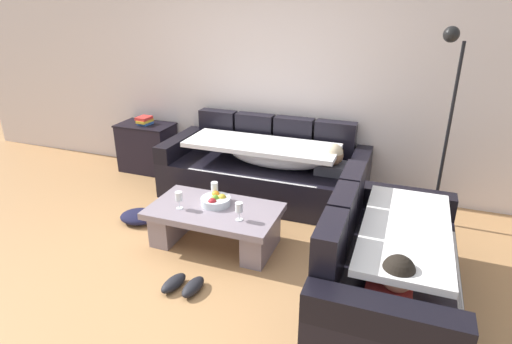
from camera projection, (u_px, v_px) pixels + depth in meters
ground_plane at (183, 269)px, 3.68m from camera, size 14.00×14.00×0.00m
back_wall at (266, 73)px, 5.02m from camera, size 9.00×0.10×2.70m
couch_along_wall at (267, 170)px, 4.89m from camera, size 2.32×0.92×0.88m
couch_near_window at (387, 267)px, 3.14m from camera, size 0.92×1.78×0.88m
coffee_table at (215, 222)px, 3.96m from camera, size 1.20×0.68×0.38m
fruit_bowl at (216, 200)px, 3.97m from camera, size 0.28×0.28×0.10m
wine_glass_near_left at (179, 197)px, 3.86m from camera, size 0.07×0.07×0.17m
wine_glass_near_right at (239, 208)px, 3.66m from camera, size 0.07×0.07×0.17m
wine_glass_far_back at (214, 187)px, 4.06m from camera, size 0.07×0.07×0.17m
side_cabinet at (147, 147)px, 5.66m from camera, size 0.72×0.44×0.64m
book_stack_on_cabinet at (145, 120)px, 5.52m from camera, size 0.18×0.22×0.10m
floor_lamp at (444, 119)px, 4.00m from camera, size 0.33×0.31×1.95m
pair_of_shoes at (183, 285)px, 3.40m from camera, size 0.32×0.29×0.09m
crumpled_garment at (140, 216)px, 4.43m from camera, size 0.47×0.41×0.12m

